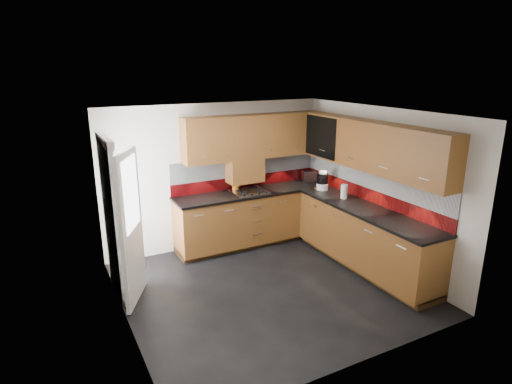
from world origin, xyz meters
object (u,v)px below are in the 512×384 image
toaster (309,176)px  food_processor (322,181)px  gas_hob (249,191)px  utensil_pot (236,185)px

toaster → food_processor: size_ratio=0.85×
toaster → food_processor: bearing=-102.5°
gas_hob → utensil_pot: bearing=132.3°
food_processor → gas_hob: bearing=159.5°
gas_hob → food_processor: size_ratio=1.73×
toaster → utensil_pot: bearing=179.1°
toaster → food_processor: 0.61m
gas_hob → utensil_pot: (-0.16, 0.18, 0.08)m
gas_hob → toaster: 1.31m
utensil_pot → food_processor: bearing=-24.8°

